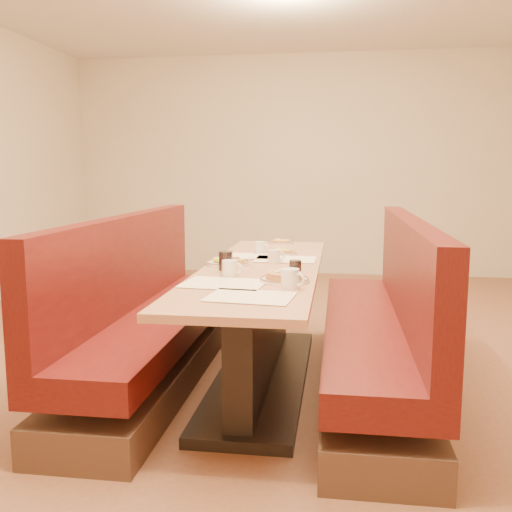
# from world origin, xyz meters

# --- Properties ---
(ground) EXTENTS (8.00, 8.00, 0.00)m
(ground) POSITION_xyz_m (0.00, 0.00, 0.00)
(ground) COLOR #9E6647
(ground) RESTS_ON ground
(room_envelope) EXTENTS (6.04, 8.04, 2.82)m
(room_envelope) POSITION_xyz_m (0.00, 0.00, 1.93)
(room_envelope) COLOR beige
(room_envelope) RESTS_ON ground
(diner_table) EXTENTS (0.70, 2.50, 0.75)m
(diner_table) POSITION_xyz_m (0.00, 0.00, 0.37)
(diner_table) COLOR black
(diner_table) RESTS_ON ground
(booth_left) EXTENTS (0.55, 2.50, 1.05)m
(booth_left) POSITION_xyz_m (-0.73, 0.00, 0.36)
(booth_left) COLOR #4C3326
(booth_left) RESTS_ON ground
(booth_right) EXTENTS (0.55, 2.50, 1.05)m
(booth_right) POSITION_xyz_m (0.73, 0.00, 0.36)
(booth_right) COLOR #4C3326
(booth_right) RESTS_ON ground
(placemat_near_left) EXTENTS (0.45, 0.36, 0.00)m
(placemat_near_left) POSITION_xyz_m (-0.12, -0.58, 0.75)
(placemat_near_left) COLOR #FFF5C7
(placemat_near_left) RESTS_ON diner_table
(placemat_near_right) EXTENTS (0.42, 0.34, 0.00)m
(placemat_near_right) POSITION_xyz_m (0.07, -0.87, 0.75)
(placemat_near_right) COLOR #FFF5C7
(placemat_near_right) RESTS_ON diner_table
(placemat_far_left) EXTENTS (0.36, 0.27, 0.00)m
(placemat_far_left) POSITION_xyz_m (-0.12, 0.39, 0.75)
(placemat_far_left) COLOR #FFF5C7
(placemat_far_left) RESTS_ON diner_table
(placemat_far_right) EXTENTS (0.40, 0.30, 0.00)m
(placemat_far_right) POSITION_xyz_m (0.12, 0.28, 0.75)
(placemat_far_right) COLOR #FFF5C7
(placemat_far_right) RESTS_ON diner_table
(pancake_plate) EXTENTS (0.27, 0.27, 0.06)m
(pancake_plate) POSITION_xyz_m (0.19, -0.48, 0.77)
(pancake_plate) COLOR white
(pancake_plate) RESTS_ON diner_table
(eggs_plate) EXTENTS (0.28, 0.28, 0.06)m
(eggs_plate) POSITION_xyz_m (-0.22, 0.02, 0.77)
(eggs_plate) COLOR white
(eggs_plate) RESTS_ON diner_table
(extra_plate_mid) EXTENTS (0.20, 0.20, 0.04)m
(extra_plate_mid) POSITION_xyz_m (0.08, 0.55, 0.76)
(extra_plate_mid) COLOR white
(extra_plate_mid) RESTS_ON diner_table
(extra_plate_far) EXTENTS (0.20, 0.20, 0.04)m
(extra_plate_far) POSITION_xyz_m (0.01, 1.10, 0.76)
(extra_plate_far) COLOR white
(extra_plate_far) RESTS_ON diner_table
(coffee_mug_a) EXTENTS (0.13, 0.09, 0.10)m
(coffee_mug_a) POSITION_xyz_m (0.23, -0.65, 0.80)
(coffee_mug_a) COLOR white
(coffee_mug_a) RESTS_ON diner_table
(coffee_mug_b) EXTENTS (0.12, 0.09, 0.09)m
(coffee_mug_b) POSITION_xyz_m (-0.13, -0.37, 0.80)
(coffee_mug_b) COLOR white
(coffee_mug_b) RESTS_ON diner_table
(coffee_mug_c) EXTENTS (0.11, 0.08, 0.08)m
(coffee_mug_c) POSITION_xyz_m (0.06, 0.14, 0.79)
(coffee_mug_c) COLOR white
(coffee_mug_c) RESTS_ON diner_table
(coffee_mug_d) EXTENTS (0.11, 0.08, 0.08)m
(coffee_mug_d) POSITION_xyz_m (-0.09, 0.56, 0.79)
(coffee_mug_d) COLOR white
(coffee_mug_d) RESTS_ON diner_table
(soda_tumbler_near) EXTENTS (0.08, 0.08, 0.11)m
(soda_tumbler_near) POSITION_xyz_m (-0.19, -0.17, 0.81)
(soda_tumbler_near) COLOR black
(soda_tumbler_near) RESTS_ON diner_table
(soda_tumbler_mid) EXTENTS (0.07, 0.07, 0.09)m
(soda_tumbler_mid) POSITION_xyz_m (0.23, -0.32, 0.80)
(soda_tumbler_mid) COLOR black
(soda_tumbler_mid) RESTS_ON diner_table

